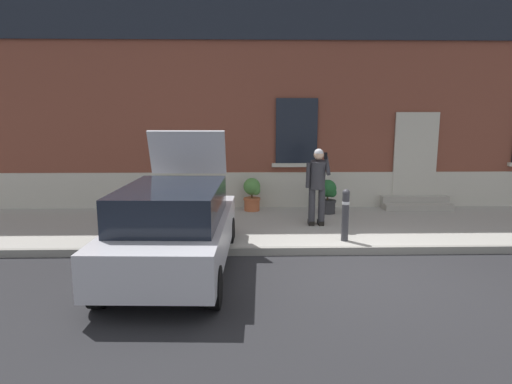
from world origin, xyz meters
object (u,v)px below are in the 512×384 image
(planter_cream, at_px, (178,194))
(planter_terracotta, at_px, (252,193))
(bollard_near_person, at_px, (345,213))
(person_on_phone, at_px, (317,182))
(planter_charcoal, at_px, (328,196))
(hatchback_car_silver, at_px, (175,226))

(planter_cream, relative_size, planter_terracotta, 1.00)
(bollard_near_person, height_order, person_on_phone, person_on_phone)
(bollard_near_person, bearing_deg, planter_charcoal, 87.29)
(hatchback_car_silver, height_order, planter_charcoal, hatchback_car_silver)
(planter_cream, bearing_deg, person_on_phone, -25.26)
(planter_cream, xyz_separation_m, planter_terracotta, (1.91, 0.02, 0.00))
(bollard_near_person, relative_size, planter_terracotta, 1.22)
(person_on_phone, relative_size, planter_charcoal, 2.03)
(planter_terracotta, relative_size, planter_charcoal, 1.00)
(hatchback_car_silver, distance_m, planter_charcoal, 4.97)
(planter_cream, distance_m, planter_terracotta, 1.91)
(bollard_near_person, relative_size, planter_charcoal, 1.22)
(planter_cream, bearing_deg, hatchback_car_silver, -82.18)
(person_on_phone, bearing_deg, planter_charcoal, 73.37)
(bollard_near_person, distance_m, planter_terracotta, 3.32)
(hatchback_car_silver, bearing_deg, planter_charcoal, 48.73)
(planter_terracotta, bearing_deg, planter_cream, -179.31)
(bollard_near_person, xyz_separation_m, planter_charcoal, (0.12, 2.45, -0.11))
(hatchback_car_silver, height_order, person_on_phone, hatchback_car_silver)
(planter_terracotta, bearing_deg, hatchback_car_silver, -108.46)
(hatchback_car_silver, xyz_separation_m, person_on_phone, (2.79, 2.47, 0.35))
(hatchback_car_silver, height_order, bollard_near_person, hatchback_car_silver)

